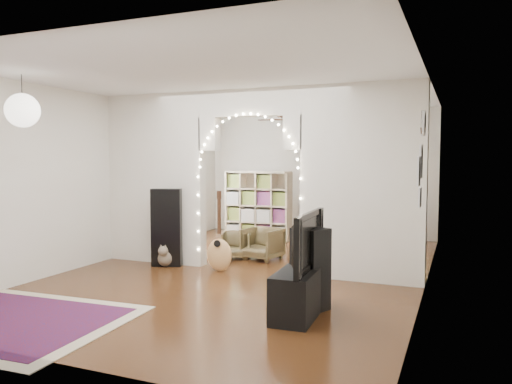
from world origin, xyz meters
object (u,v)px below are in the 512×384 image
at_px(dining_table, 356,209).
at_px(acoustic_guitar, 219,242).
at_px(media_console, 299,292).
at_px(floor_speaker, 310,269).
at_px(dining_chair_right, 262,244).
at_px(dining_chair_left, 236,245).
at_px(bookcase, 258,205).

bearing_deg(dining_table, acoustic_guitar, -111.73).
bearing_deg(media_console, dining_table, 91.67).
relative_size(acoustic_guitar, dining_table, 0.84).
relative_size(floor_speaker, dining_chair_right, 1.58).
xyz_separation_m(dining_chair_left, dining_chair_right, (0.45, 0.05, 0.04)).
relative_size(bookcase, dining_chair_left, 2.88).
bearing_deg(dining_chair_left, floor_speaker, -68.85).
height_order(media_console, dining_chair_left, media_console).
xyz_separation_m(floor_speaker, dining_chair_right, (-1.49, 2.32, -0.19)).
distance_m(floor_speaker, dining_table, 4.54).
height_order(bookcase, dining_chair_right, bookcase).
bearing_deg(floor_speaker, acoustic_guitar, 168.99).
distance_m(acoustic_guitar, bookcase, 2.97).
distance_m(floor_speaker, media_console, 0.33).
height_order(acoustic_guitar, dining_chair_right, acoustic_guitar).
bearing_deg(media_console, floor_speaker, 78.23).
xyz_separation_m(dining_table, dining_chair_left, (-1.57, -2.24, -0.46)).
relative_size(floor_speaker, dining_chair_left, 1.86).
bearing_deg(dining_chair_left, bookcase, 81.80).
distance_m(media_console, dining_chair_right, 2.96).
bearing_deg(dining_chair_left, media_console, -72.52).
bearing_deg(acoustic_guitar, floor_speaker, -41.62).
xyz_separation_m(bookcase, dining_chair_left, (0.38, -1.91, -0.48)).
relative_size(media_console, dining_table, 0.82).
distance_m(dining_table, dining_chair_right, 2.50).
height_order(floor_speaker, dining_chair_right, floor_speaker).
xyz_separation_m(floor_speaker, media_console, (-0.04, -0.26, -0.20)).
height_order(bookcase, dining_chair_left, bookcase).
bearing_deg(bookcase, dining_table, 15.56).
bearing_deg(dining_chair_left, dining_chair_right, -13.34).
distance_m(dining_chair_left, dining_chair_right, 0.46).
xyz_separation_m(floor_speaker, dining_table, (-0.38, 4.52, 0.23)).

